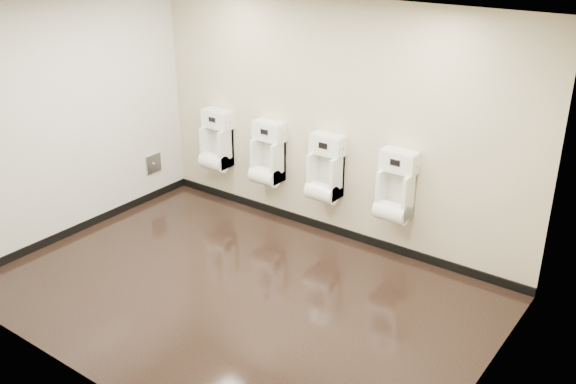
% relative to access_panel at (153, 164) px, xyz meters
% --- Properties ---
extents(ground, '(5.00, 3.50, 0.00)m').
position_rel_access_panel_xyz_m(ground, '(2.48, -1.20, -0.50)').
color(ground, black).
rests_on(ground, ground).
extents(ceiling, '(5.00, 3.50, 0.00)m').
position_rel_access_panel_xyz_m(ceiling, '(2.48, -1.20, 2.30)').
color(ceiling, silver).
extents(back_wall, '(5.00, 0.02, 2.80)m').
position_rel_access_panel_xyz_m(back_wall, '(2.48, 0.55, 0.90)').
color(back_wall, beige).
rests_on(back_wall, ground).
extents(front_wall, '(5.00, 0.02, 2.80)m').
position_rel_access_panel_xyz_m(front_wall, '(2.48, -2.95, 0.90)').
color(front_wall, beige).
rests_on(front_wall, ground).
extents(left_wall, '(0.02, 3.50, 2.80)m').
position_rel_access_panel_xyz_m(left_wall, '(-0.02, -1.20, 0.90)').
color(left_wall, beige).
rests_on(left_wall, ground).
extents(right_wall, '(0.02, 3.50, 2.80)m').
position_rel_access_panel_xyz_m(right_wall, '(4.98, -1.20, 0.90)').
color(right_wall, beige).
rests_on(right_wall, ground).
extents(tile_overlay_left, '(0.01, 3.50, 2.80)m').
position_rel_access_panel_xyz_m(tile_overlay_left, '(-0.01, -1.20, 0.90)').
color(tile_overlay_left, white).
rests_on(tile_overlay_left, ground).
extents(skirting_back, '(5.00, 0.02, 0.10)m').
position_rel_access_panel_xyz_m(skirting_back, '(2.48, 0.54, -0.45)').
color(skirting_back, black).
rests_on(skirting_back, ground).
extents(skirting_left, '(0.02, 3.50, 0.10)m').
position_rel_access_panel_xyz_m(skirting_left, '(-0.01, -1.20, -0.45)').
color(skirting_left, black).
rests_on(skirting_left, ground).
extents(access_panel, '(0.04, 0.25, 0.25)m').
position_rel_access_panel_xyz_m(access_panel, '(0.00, 0.00, 0.00)').
color(access_panel, '#9E9EA3').
rests_on(access_panel, left_wall).
extents(urinal_0, '(0.42, 0.31, 0.78)m').
position_rel_access_panel_xyz_m(urinal_0, '(0.79, 0.41, 0.32)').
color(urinal_0, white).
rests_on(urinal_0, back_wall).
extents(urinal_1, '(0.42, 0.31, 0.78)m').
position_rel_access_panel_xyz_m(urinal_1, '(1.64, 0.41, 0.32)').
color(urinal_1, white).
rests_on(urinal_1, back_wall).
extents(urinal_2, '(0.42, 0.31, 0.78)m').
position_rel_access_panel_xyz_m(urinal_2, '(2.49, 0.41, 0.32)').
color(urinal_2, white).
rests_on(urinal_2, back_wall).
extents(urinal_3, '(0.42, 0.31, 0.78)m').
position_rel_access_panel_xyz_m(urinal_3, '(3.40, 0.41, 0.32)').
color(urinal_3, white).
rests_on(urinal_3, back_wall).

